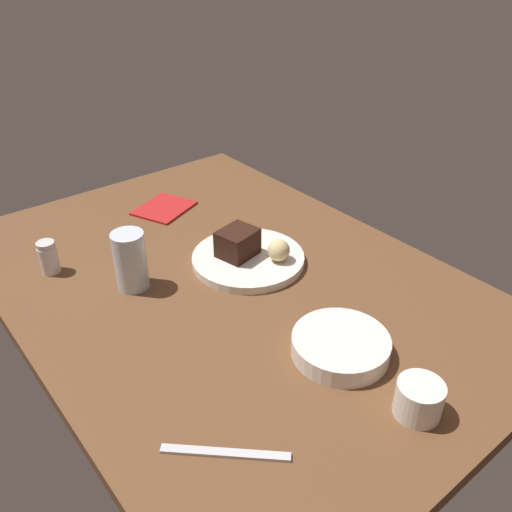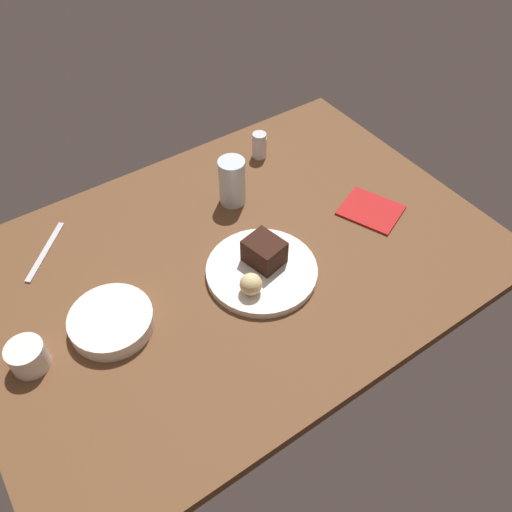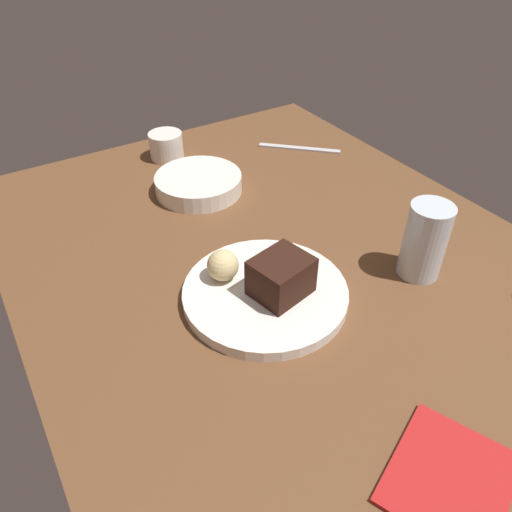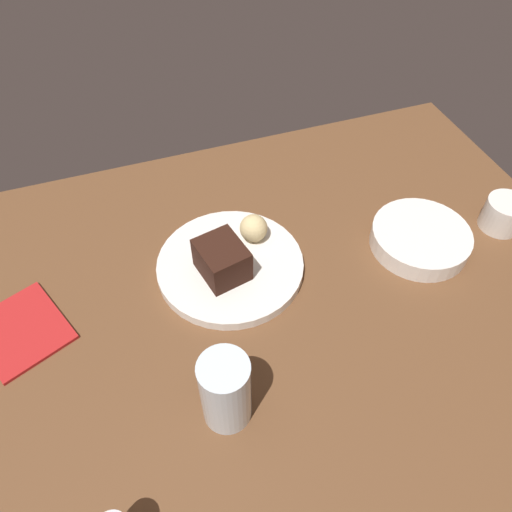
% 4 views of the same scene
% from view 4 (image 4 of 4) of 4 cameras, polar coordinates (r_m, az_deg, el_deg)
% --- Properties ---
extents(dining_table, '(1.20, 0.84, 0.03)m').
position_cam_4_polar(dining_table, '(0.82, 0.07, -5.73)').
color(dining_table, brown).
rests_on(dining_table, ground).
extents(dessert_plate, '(0.25, 0.25, 0.02)m').
position_cam_4_polar(dessert_plate, '(0.84, -3.03, -1.12)').
color(dessert_plate, white).
rests_on(dessert_plate, dining_table).
extents(chocolate_cake_slice, '(0.09, 0.10, 0.06)m').
position_cam_4_polar(chocolate_cake_slice, '(0.80, -4.02, -0.45)').
color(chocolate_cake_slice, black).
rests_on(chocolate_cake_slice, dessert_plate).
extents(bread_roll, '(0.05, 0.05, 0.05)m').
position_cam_4_polar(bread_roll, '(0.85, -0.29, 3.28)').
color(bread_roll, '#DBC184').
rests_on(bread_roll, dessert_plate).
extents(water_glass, '(0.07, 0.07, 0.13)m').
position_cam_4_polar(water_glass, '(0.66, -3.58, -15.51)').
color(water_glass, silver).
rests_on(water_glass, dining_table).
extents(side_bowl, '(0.17, 0.17, 0.04)m').
position_cam_4_polar(side_bowl, '(0.92, 18.66, 1.97)').
color(side_bowl, white).
rests_on(side_bowl, dining_table).
extents(coffee_cup, '(0.07, 0.07, 0.06)m').
position_cam_4_polar(coffee_cup, '(1.01, 27.00, 4.40)').
color(coffee_cup, silver).
rests_on(coffee_cup, dining_table).
extents(folded_napkin, '(0.17, 0.18, 0.01)m').
position_cam_4_polar(folded_napkin, '(0.85, -25.73, -7.80)').
color(folded_napkin, '#B21E1E').
rests_on(folded_napkin, dining_table).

